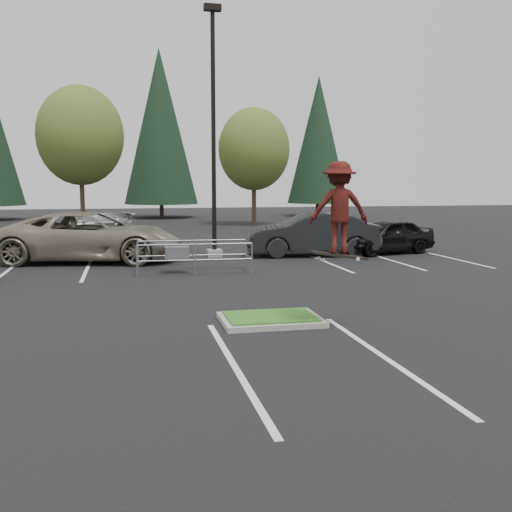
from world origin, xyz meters
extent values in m
plane|color=black|center=(0.00, 0.00, 0.00)|extent=(120.00, 120.00, 0.00)
cube|color=gray|center=(0.00, 0.00, 0.06)|extent=(2.20, 1.60, 0.12)
cube|color=#286620|center=(0.00, 0.00, 0.13)|extent=(1.95, 1.35, 0.05)
cube|color=silver|center=(-4.50, 9.00, 0.00)|extent=(0.12, 5.20, 0.01)
cube|color=silver|center=(-7.20, 9.00, 0.00)|extent=(0.12, 5.20, 0.01)
cube|color=silver|center=(4.50, 9.00, 0.00)|extent=(0.12, 5.20, 0.01)
cube|color=silver|center=(7.20, 9.00, 0.00)|extent=(0.12, 5.20, 0.01)
cube|color=silver|center=(9.90, 9.00, 0.00)|extent=(0.12, 5.20, 0.01)
cube|color=silver|center=(-1.35, -3.00, 0.00)|extent=(0.12, 6.00, 0.01)
cube|color=silver|center=(1.35, -3.00, 0.00)|extent=(0.12, 6.00, 0.01)
cube|color=gray|center=(0.50, 12.00, 0.15)|extent=(0.60, 0.60, 0.30)
cylinder|color=black|center=(0.50, 12.00, 5.00)|extent=(0.18, 0.18, 10.00)
cube|color=black|center=(0.50, 12.00, 10.00)|extent=(0.70, 0.35, 0.25)
cylinder|color=#38281C|center=(-6.00, 30.50, 1.75)|extent=(0.32, 0.32, 3.50)
ellipsoid|color=#3E5E22|center=(-6.00, 30.50, 6.26)|extent=(5.89, 5.89, 6.77)
sphere|color=#3E5E22|center=(-5.40, 30.20, 5.52)|extent=(3.68, 3.68, 3.68)
sphere|color=#3E5E22|center=(-6.50, 30.90, 5.70)|extent=(4.05, 4.05, 4.05)
cylinder|color=#38281C|center=(6.00, 29.80, 1.52)|extent=(0.32, 0.32, 3.04)
ellipsoid|color=#3E5E22|center=(6.00, 29.80, 5.44)|extent=(5.12, 5.12, 5.89)
sphere|color=#3E5E22|center=(6.60, 29.50, 4.80)|extent=(3.20, 3.20, 3.20)
sphere|color=#3E5E22|center=(5.50, 30.20, 4.96)|extent=(3.52, 3.52, 3.52)
cylinder|color=#38281C|center=(0.00, 40.50, 0.60)|extent=(0.36, 0.36, 1.20)
cone|color=black|center=(0.00, 40.50, 7.85)|extent=(6.38, 6.38, 13.30)
cylinder|color=#38281C|center=(14.00, 39.50, 0.60)|extent=(0.36, 0.36, 1.20)
cone|color=black|center=(14.00, 39.50, 6.85)|extent=(5.50, 5.50, 11.30)
cylinder|color=gray|center=(-2.77, 7.12, 0.55)|extent=(0.06, 0.06, 1.10)
cylinder|color=gray|center=(-2.71, 8.45, 0.55)|extent=(0.06, 0.06, 1.10)
cylinder|color=gray|center=(-0.86, 7.04, 0.55)|extent=(0.06, 0.06, 1.10)
cylinder|color=gray|center=(-0.81, 8.37, 0.55)|extent=(0.06, 0.06, 1.10)
cylinder|color=gray|center=(1.04, 6.96, 0.55)|extent=(0.06, 0.06, 1.10)
cylinder|color=gray|center=(1.10, 8.29, 0.55)|extent=(0.06, 0.06, 1.10)
cylinder|color=gray|center=(-0.86, 7.04, 0.52)|extent=(3.81, 0.21, 0.05)
cylinder|color=gray|center=(-0.86, 7.04, 1.05)|extent=(3.81, 0.21, 0.05)
cylinder|color=gray|center=(-0.81, 8.37, 0.52)|extent=(3.81, 0.21, 0.05)
cylinder|color=gray|center=(-0.81, 8.37, 1.05)|extent=(3.81, 0.21, 0.05)
cube|color=gray|center=(-1.41, 7.73, 0.69)|extent=(0.83, 0.53, 0.46)
cube|color=black|center=(1.20, -1.00, 1.59)|extent=(1.25, 0.46, 0.23)
cylinder|color=silver|center=(0.82, -1.13, 1.52)|extent=(0.08, 0.04, 0.08)
cylinder|color=silver|center=(0.82, -0.87, 1.52)|extent=(0.08, 0.04, 0.08)
cylinder|color=silver|center=(1.58, -1.13, 1.52)|extent=(0.08, 0.04, 0.08)
cylinder|color=silver|center=(1.58, -0.87, 1.52)|extent=(0.08, 0.04, 0.08)
imported|color=maroon|center=(1.20, -1.00, 2.58)|extent=(1.30, 0.86, 1.88)
imported|color=gray|center=(-4.50, 11.50, 0.98)|extent=(7.50, 4.46, 1.95)
imported|color=black|center=(4.59, 11.50, 0.92)|extent=(5.76, 2.52, 1.84)
imported|color=black|center=(8.00, 11.50, 0.76)|extent=(4.76, 2.90, 1.51)
imported|color=gray|center=(-5.00, 22.00, 0.71)|extent=(5.28, 3.41, 1.42)
camera|label=1|loc=(-3.08, -12.65, 3.10)|focal=42.00mm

